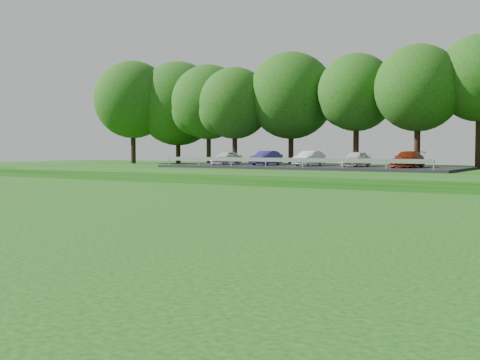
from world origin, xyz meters
The scene contains 1 object.
parking_lot centered at (-23.72, 32.80, 1.01)m, with size 24.00×9.00×1.38m.
Camera 1 is at (-2.52, -10.54, 2.17)m, focal length 45.00 mm.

